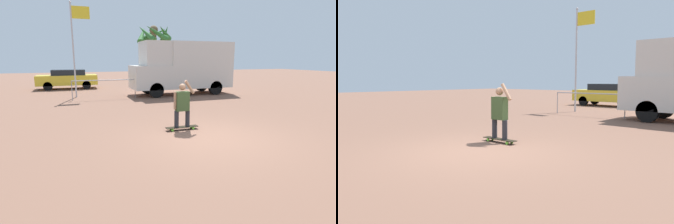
% 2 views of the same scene
% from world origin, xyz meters
% --- Properties ---
extents(ground_plane, '(80.00, 80.00, 0.00)m').
position_xyz_m(ground_plane, '(0.00, 0.00, 0.00)').
color(ground_plane, brown).
extents(skateboard, '(1.07, 0.22, 0.10)m').
position_xyz_m(skateboard, '(-0.44, 1.11, 0.08)').
color(skateboard, black).
rests_on(skateboard, ground_plane).
extents(person_skateboarder, '(0.70, 0.22, 1.48)m').
position_xyz_m(person_skateboarder, '(-0.44, 1.11, 0.86)').
color(person_skateboarder, '#28282D').
rests_on(person_skateboarder, skateboard).
extents(parked_car_yellow, '(4.25, 1.75, 1.42)m').
position_xyz_m(parked_car_yellow, '(-3.93, 14.77, 0.76)').
color(parked_car_yellow, black).
rests_on(parked_car_yellow, ground_plane).
extents(flagpole, '(1.07, 0.12, 5.36)m').
position_xyz_m(flagpole, '(-3.32, 9.92, 3.20)').
color(flagpole, '#B7B7BC').
rests_on(flagpole, ground_plane).
extents(plaza_railing_segment, '(3.51, 0.05, 1.08)m').
position_xyz_m(plaza_railing_segment, '(-1.93, 8.61, 0.88)').
color(plaza_railing_segment, '#99999E').
rests_on(plaza_railing_segment, ground_plane).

